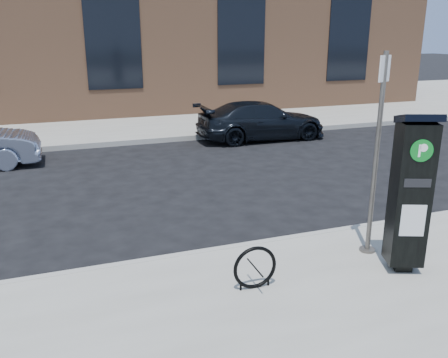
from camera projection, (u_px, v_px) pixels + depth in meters
name	position (u px, v px, depth m)	size (l,w,h in m)	color
ground	(231.00, 255.00, 7.22)	(120.00, 120.00, 0.00)	black
sidewalk_far	(112.00, 112.00, 19.76)	(60.00, 12.00, 0.15)	gray
curb_near	(232.00, 251.00, 7.18)	(60.00, 0.12, 0.16)	#9E9B93
curb_far	(137.00, 142.00, 14.39)	(60.00, 0.12, 0.16)	#9E9B93
building	(96.00, 12.00, 21.25)	(28.00, 10.05, 8.25)	#996645
parking_kiosk	(410.00, 192.00, 6.15)	(0.62, 0.59, 2.15)	black
sign_pole	(376.00, 158.00, 6.59)	(0.24, 0.23, 2.86)	#5E5653
bike_rack	(255.00, 268.00, 5.91)	(0.57, 0.06, 0.57)	black
car_dark	(261.00, 121.00, 14.95)	(1.67, 4.12, 1.19)	black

